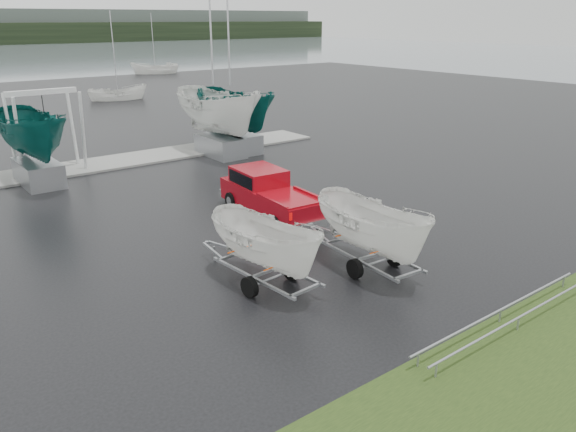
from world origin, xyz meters
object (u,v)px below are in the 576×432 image
(pickup_truck, at_px, (267,193))
(trailer_hitched, at_px, (375,182))
(trailer_parked, at_px, (266,200))
(boat_hoist, at_px, (45,120))

(pickup_truck, bearing_deg, trailer_hitched, -90.00)
(trailer_hitched, bearing_deg, trailer_parked, 166.18)
(pickup_truck, bearing_deg, trailer_parked, -121.62)
(boat_hoist, bearing_deg, trailer_hitched, -76.34)
(trailer_hitched, height_order, trailer_parked, trailer_hitched)
(boat_hoist, bearing_deg, trailer_parked, -86.04)
(trailer_parked, bearing_deg, boat_hoist, 88.96)
(trailer_parked, relative_size, boat_hoist, 1.17)
(trailer_hitched, relative_size, boat_hoist, 1.26)
(trailer_parked, distance_m, boat_hoist, 16.97)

